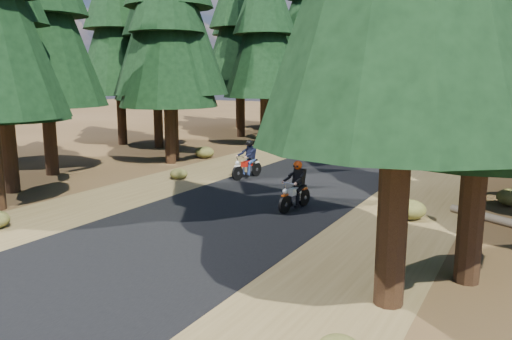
{
  "coord_description": "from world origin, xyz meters",
  "views": [
    {
      "loc": [
        7.69,
        -12.24,
        4.07
      ],
      "look_at": [
        0.0,
        1.5,
        1.1
      ],
      "focal_mm": 35.0,
      "sensor_mm": 36.0,
      "label": 1
    }
  ],
  "objects": [
    {
      "name": "pine_forest",
      "position": [
        -0.02,
        21.05,
        7.89
      ],
      "size": [
        34.59,
        55.08,
        16.32
      ],
      "color": "black",
      "rests_on": "ground"
    },
    {
      "name": "ground",
      "position": [
        0.0,
        0.0,
        0.0
      ],
      "size": [
        120.0,
        120.0,
        0.0
      ],
      "primitive_type": "plane",
      "color": "#422F17",
      "rests_on": "ground"
    },
    {
      "name": "log_far",
      "position": [
        7.25,
        2.66,
        0.12
      ],
      "size": [
        3.13,
        1.87,
        0.24
      ],
      "primitive_type": "cylinder",
      "rotation": [
        0.0,
        1.57,
        -0.5
      ],
      "color": "#4C4233",
      "rests_on": "ground"
    },
    {
      "name": "shoulder_r",
      "position": [
        4.6,
        5.0,
        0.0
      ],
      "size": [
        3.2,
        100.0,
        0.01
      ],
      "primitive_type": "cube",
      "color": "brown",
      "rests_on": "ground"
    },
    {
      "name": "rider_lead",
      "position": [
        1.45,
        1.35,
        0.51
      ],
      "size": [
        0.73,
        1.75,
        1.51
      ],
      "rotation": [
        0.0,
        0.0,
        3.01
      ],
      "color": "silver",
      "rests_on": "road"
    },
    {
      "name": "understory_shrubs",
      "position": [
        1.68,
        8.58,
        0.27
      ],
      "size": [
        16.44,
        30.43,
        0.68
      ],
      "color": "#474C1E",
      "rests_on": "ground"
    },
    {
      "name": "shoulder_l",
      "position": [
        -4.6,
        5.0,
        0.0
      ],
      "size": [
        3.2,
        100.0,
        0.01
      ],
      "primitive_type": "cube",
      "color": "brown",
      "rests_on": "ground"
    },
    {
      "name": "rider_follow",
      "position": [
        -2.27,
        4.81,
        0.52
      ],
      "size": [
        0.86,
        1.81,
        1.55
      ],
      "rotation": [
        0.0,
        0.0,
        2.94
      ],
      "color": "#9C130A",
      "rests_on": "road"
    },
    {
      "name": "road",
      "position": [
        0.0,
        5.0,
        0.01
      ],
      "size": [
        6.0,
        100.0,
        0.01
      ],
      "primitive_type": "cube",
      "color": "black",
      "rests_on": "ground"
    }
  ]
}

